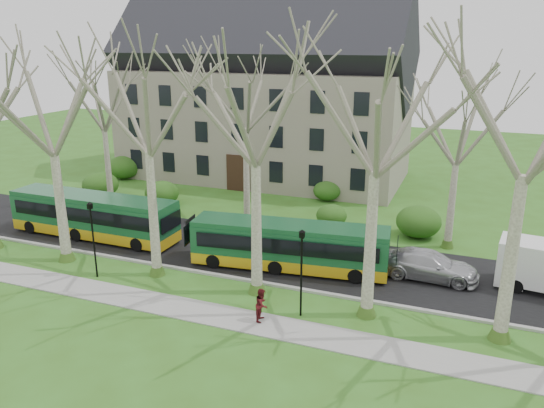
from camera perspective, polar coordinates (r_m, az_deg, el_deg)
The scene contains 13 objects.
ground at distance 29.12m, azimuth -7.69°, elevation -8.79°, with size 120.00×120.00×0.00m, color #35611B.
sidewalk at distance 27.19m, azimuth -10.26°, elevation -10.84°, with size 70.00×2.00×0.06m, color gray.
road at distance 33.58m, azimuth -3.18°, elevation -4.96°, with size 80.00×8.00×0.06m, color black.
curb at distance 30.27m, azimuth -6.33°, elevation -7.54°, with size 80.00×0.25×0.14m, color #A5A39E.
building at distance 50.67m, azimuth -0.86°, elevation 12.00°, with size 26.50×12.20×16.00m.
tree_row_verge at distance 27.06m, azimuth -7.98°, elevation 4.91°, with size 49.00×7.00×14.00m.
tree_row_far at distance 37.27m, azimuth -1.71°, elevation 6.88°, with size 33.00×7.00×12.00m.
lamp_row at distance 27.28m, azimuth -8.91°, elevation -4.78°, with size 36.22×0.22×4.30m.
hedges at distance 42.42m, azimuth -4.23°, elevation 1.19°, with size 30.60×8.60×2.00m.
bus_lead at distance 37.13m, azimuth -18.64°, elevation -1.18°, with size 11.86×2.47×2.96m, color #17512C, non-canonical shape.
bus_follow at distance 30.40m, azimuth 1.87°, elevation -4.47°, with size 11.19×2.33×2.80m, color #17512C, non-canonical shape.
sedan at distance 30.64m, azimuth 16.51°, elevation -6.30°, with size 2.17×5.35×1.55m, color #B3B3B8.
pedestrian_b at distance 25.23m, azimuth -1.10°, elevation -10.76°, with size 0.78×0.61×1.60m, color #501216.
Camera 1 is at (12.98, -22.75, 12.72)m, focal length 35.00 mm.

